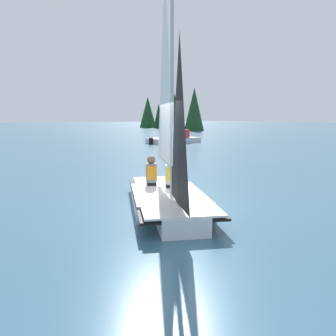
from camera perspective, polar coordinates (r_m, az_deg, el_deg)
ground_plane at (r=8.04m, az=-0.00°, el=-6.87°), size 260.00×260.00×0.00m
sailboat_main at (r=7.88m, az=-0.01°, el=-1.48°), size 4.54×3.32×5.81m
sailor_helm at (r=8.51m, az=0.49°, el=-1.63°), size 0.42×0.40×1.16m
sailor_crew at (r=8.79m, az=-2.91°, el=-1.37°), size 0.42×0.40×1.16m
motorboat_distant at (r=27.91m, az=1.12°, el=5.21°), size 2.27×4.77×1.14m
treeline_shore at (r=60.68m, az=-0.01°, el=9.75°), size 21.19×5.82×6.83m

